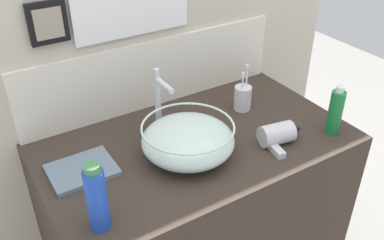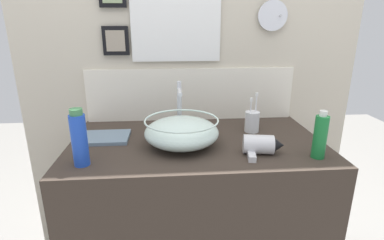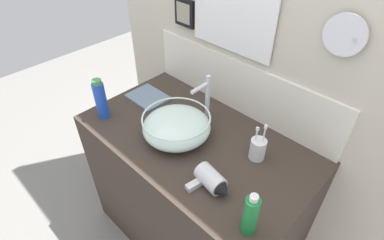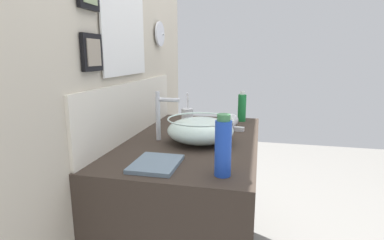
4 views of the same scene
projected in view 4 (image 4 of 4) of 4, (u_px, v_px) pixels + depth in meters
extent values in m
cube|color=#382D26|center=(193.00, 213.00, 1.65)|extent=(1.15, 0.66, 0.86)
cube|color=beige|center=(125.00, 56.00, 1.54)|extent=(1.83, 0.06, 2.55)
cube|color=silver|center=(134.00, 109.00, 1.59)|extent=(1.13, 0.02, 0.29)
cube|color=white|center=(124.00, 31.00, 1.44)|extent=(0.40, 0.01, 0.36)
cube|color=white|center=(125.00, 31.00, 1.44)|extent=(0.46, 0.01, 0.42)
cylinder|color=silver|center=(160.00, 34.00, 1.91)|extent=(0.15, 0.01, 0.15)
cylinder|color=silver|center=(160.00, 34.00, 1.95)|extent=(0.01, 0.06, 0.01)
cube|color=black|center=(92.00, 53.00, 1.17)|extent=(0.13, 0.02, 0.14)
cube|color=gray|center=(94.00, 53.00, 1.16)|extent=(0.09, 0.01, 0.10)
ellipsoid|color=silver|center=(200.00, 130.00, 1.46)|extent=(0.33, 0.33, 0.12)
torus|color=silver|center=(201.00, 119.00, 1.45)|extent=(0.32, 0.32, 0.01)
torus|color=#B2B7BC|center=(200.00, 142.00, 1.47)|extent=(0.12, 0.12, 0.01)
cylinder|color=silver|center=(158.00, 119.00, 1.50)|extent=(0.02, 0.02, 0.22)
cylinder|color=silver|center=(169.00, 100.00, 1.47)|extent=(0.02, 0.11, 0.02)
cylinder|color=silver|center=(157.00, 94.00, 1.47)|extent=(0.02, 0.02, 0.03)
cylinder|color=silver|center=(229.00, 122.00, 1.74)|extent=(0.13, 0.10, 0.08)
cone|color=black|center=(233.00, 119.00, 1.81)|extent=(0.06, 0.07, 0.07)
cube|color=silver|center=(236.00, 129.00, 1.70)|extent=(0.05, 0.09, 0.02)
cylinder|color=silver|center=(187.00, 117.00, 1.84)|extent=(0.07, 0.07, 0.10)
cylinder|color=white|center=(187.00, 110.00, 1.84)|extent=(0.01, 0.01, 0.17)
cube|color=white|center=(187.00, 94.00, 1.82)|extent=(0.01, 0.01, 0.02)
cylinder|color=white|center=(188.00, 112.00, 1.82)|extent=(0.01, 0.01, 0.15)
cube|color=white|center=(188.00, 99.00, 1.80)|extent=(0.01, 0.01, 0.02)
cylinder|color=blue|center=(223.00, 149.00, 1.05)|extent=(0.06, 0.06, 0.20)
cylinder|color=#3F7F4C|center=(224.00, 118.00, 1.03)|extent=(0.05, 0.05, 0.02)
cylinder|color=#197233|center=(242.00, 108.00, 1.94)|extent=(0.05, 0.05, 0.17)
cylinder|color=silver|center=(242.00, 93.00, 1.92)|extent=(0.03, 0.03, 0.02)
cube|color=slate|center=(156.00, 164.00, 1.16)|extent=(0.22, 0.17, 0.02)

